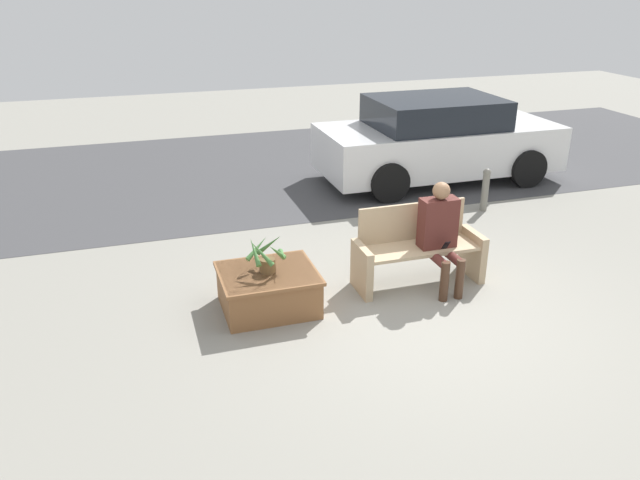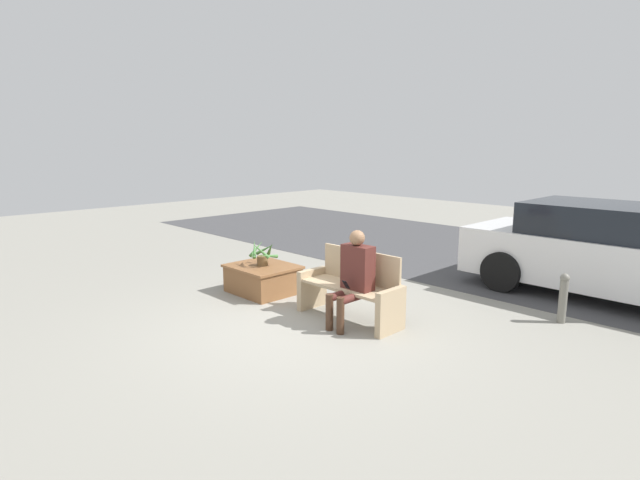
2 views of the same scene
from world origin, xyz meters
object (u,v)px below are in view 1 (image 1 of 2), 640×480
(bench, at_px, (417,249))
(potted_plant, at_px, (267,257))
(parked_car, at_px, (437,140))
(bollard_post, at_px, (485,189))
(person_seated, at_px, (441,231))
(planter_box, at_px, (268,289))

(bench, distance_m, potted_plant, 1.90)
(parked_car, height_order, bollard_post, parked_car)
(person_seated, xyz_separation_m, parked_car, (1.95, 3.86, 0.02))
(potted_plant, xyz_separation_m, bollard_post, (4.02, 2.06, -0.28))
(parked_car, bearing_deg, person_seated, -116.83)
(person_seated, xyz_separation_m, bollard_post, (1.94, 2.14, -0.36))
(planter_box, bearing_deg, bollard_post, 27.11)
(person_seated, distance_m, planter_box, 2.14)
(bench, height_order, planter_box, bench)
(bench, distance_m, bollard_post, 2.90)
(person_seated, height_order, potted_plant, person_seated)
(bench, bearing_deg, person_seated, -42.16)
(person_seated, bearing_deg, bench, 137.84)
(parked_car, bearing_deg, potted_plant, -136.85)
(bench, relative_size, parked_car, 0.37)
(person_seated, bearing_deg, bollard_post, 47.75)
(bench, height_order, person_seated, person_seated)
(parked_car, xyz_separation_m, bollard_post, (-0.01, -1.72, -0.38))
(planter_box, relative_size, potted_plant, 2.32)
(person_seated, distance_m, potted_plant, 2.09)
(person_seated, distance_m, bollard_post, 2.91)
(planter_box, bearing_deg, bench, 3.11)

